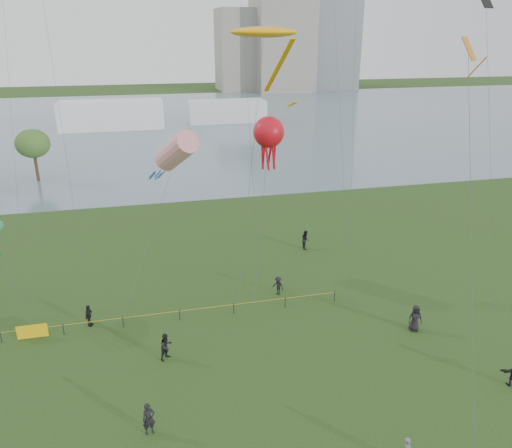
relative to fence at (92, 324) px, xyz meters
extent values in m
plane|color=#1A3410|center=(11.22, -12.55, -0.55)|extent=(400.00, 400.00, 0.00)
cube|color=slate|center=(11.22, 87.45, -0.53)|extent=(400.00, 120.00, 0.08)
cube|color=gray|center=(57.22, 149.45, 18.45)|extent=(20.00, 20.00, 38.00)
cube|color=gray|center=(43.22, 155.45, 13.45)|extent=(16.00, 18.00, 28.00)
cube|color=white|center=(-0.78, 82.45, 2.45)|extent=(22.00, 8.00, 6.00)
cube|color=silver|center=(25.22, 85.45, 1.95)|extent=(18.00, 7.00, 5.00)
cylinder|color=#39251A|center=(-9.94, 41.83, 1.09)|extent=(0.44, 0.44, 3.28)
ellipsoid|color=#426929|center=(-9.94, 41.83, 4.77)|extent=(4.67, 4.67, 3.94)
cylinder|color=black|center=(-5.88, 0.00, -0.13)|extent=(0.07, 0.07, 0.85)
cylinder|color=black|center=(-1.88, 0.00, -0.13)|extent=(0.07, 0.07, 0.85)
cylinder|color=black|center=(2.12, 0.00, -0.13)|extent=(0.07, 0.07, 0.85)
cylinder|color=black|center=(6.12, 0.00, -0.13)|extent=(0.07, 0.07, 0.85)
cylinder|color=black|center=(10.12, 0.00, -0.13)|extent=(0.07, 0.07, 0.85)
cylinder|color=black|center=(14.12, 0.00, -0.13)|extent=(0.07, 0.07, 0.85)
cylinder|color=black|center=(18.12, 0.00, -0.13)|extent=(0.07, 0.07, 0.85)
cylinder|color=gold|center=(6.12, 0.00, 0.19)|extent=(24.00, 0.03, 0.03)
cube|color=yellow|center=(-3.88, 0.00, 0.00)|extent=(2.00, 0.04, 1.00)
imported|color=black|center=(4.88, -4.42, 0.35)|extent=(1.11, 1.08, 1.81)
imported|color=black|center=(14.13, 2.03, 0.23)|extent=(1.08, 1.15, 1.56)
imported|color=black|center=(-0.21, 0.77, 0.26)|extent=(0.68, 1.03, 1.63)
imported|color=black|center=(22.03, -5.16, 0.42)|extent=(1.05, 0.79, 1.94)
imported|color=black|center=(3.56, -10.70, 0.36)|extent=(0.75, 0.58, 1.83)
imported|color=black|center=(19.21, 10.26, 0.37)|extent=(0.80, 0.97, 1.84)
cylinder|color=#3F3F42|center=(12.62, 4.98, 9.27)|extent=(3.87, 7.35, 19.66)
ellipsoid|color=#F99E0D|center=(14.54, 8.64, 19.10)|extent=(5.42, 3.39, 0.85)
cube|color=#F99E0D|center=(14.54, 4.44, 16.70)|extent=(0.36, 6.98, 4.09)
cube|color=#F99E0D|center=(14.54, 0.64, 14.60)|extent=(0.95, 0.95, 0.42)
cylinder|color=#3F3F42|center=(4.81, 6.04, 4.69)|extent=(4.90, 5.98, 10.51)
cylinder|color=red|center=(7.25, 9.02, 9.94)|extent=(3.87, 5.28, 3.98)
cylinder|color=#194AB4|center=(5.85, 7.82, 8.34)|extent=(0.60, 1.13, 0.88)
cylinder|color=#194AB4|center=(5.57, 8.20, 8.34)|extent=(0.60, 1.13, 0.88)
cylinder|color=#194AB4|center=(5.12, 8.05, 8.34)|extent=(0.60, 1.13, 0.88)
cylinder|color=#194AB4|center=(5.12, 7.58, 8.34)|extent=(0.60, 1.13, 0.88)
cylinder|color=#194AB4|center=(5.57, 7.44, 8.34)|extent=(0.60, 1.13, 0.88)
cylinder|color=#3F3F42|center=(-5.56, 3.28, 2.64)|extent=(2.73, 3.32, 6.40)
cylinder|color=#3F3F42|center=(13.02, 3.16, 5.65)|extent=(2.25, 4.43, 12.43)
sphere|color=red|center=(14.12, 5.36, 11.86)|extent=(2.43, 2.43, 2.43)
cylinder|color=red|center=(14.62, 5.36, 10.26)|extent=(0.18, 0.54, 2.60)
cylinder|color=red|center=(14.37, 5.79, 10.26)|extent=(0.49, 0.36, 2.61)
cylinder|color=red|center=(13.87, 5.79, 10.26)|extent=(0.49, 0.36, 2.61)
cylinder|color=red|center=(13.62, 5.36, 10.26)|extent=(0.18, 0.54, 2.60)
cylinder|color=red|center=(13.87, 4.93, 10.26)|extent=(0.49, 0.36, 2.61)
cylinder|color=red|center=(14.37, 4.93, 10.26)|extent=(0.49, 0.36, 2.61)
cylinder|color=#3F3F42|center=(20.83, -11.09, 8.81)|extent=(4.63, 11.58, 18.75)
cube|color=orange|center=(23.13, -5.31, 18.18)|extent=(1.62, 1.62, 1.32)
cylinder|color=orange|center=(23.13, -6.21, 17.18)|extent=(0.08, 1.58, 1.35)
cube|color=black|center=(25.86, -2.52, 20.82)|extent=(0.97, 0.68, 0.76)
camera|label=1|loc=(4.17, -31.89, 18.97)|focal=35.00mm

